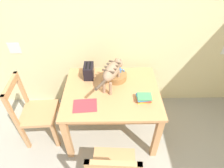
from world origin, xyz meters
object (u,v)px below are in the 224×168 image
at_px(coffee_mug, 119,72).
at_px(toaster, 89,71).
at_px(dining_table, 112,96).
at_px(saucer_bowl, 118,76).
at_px(magazine, 85,106).
at_px(wicker_basket, 117,76).
at_px(cat, 113,71).
at_px(book_stack, 144,98).
at_px(wooden_chair_far, 36,112).

relative_size(coffee_mug, toaster, 0.62).
distance_m(dining_table, saucer_bowl, 0.29).
bearing_deg(magazine, toaster, 85.13).
xyz_separation_m(dining_table, wicker_basket, (0.06, 0.22, 0.13)).
bearing_deg(toaster, wicker_basket, -8.98).
relative_size(cat, book_stack, 3.56).
bearing_deg(dining_table, book_stack, -24.69).
bearing_deg(wooden_chair_far, saucer_bowl, 106.15).
relative_size(book_stack, toaster, 0.86).
bearing_deg(coffee_mug, magazine, -127.23).
bearing_deg(toaster, saucer_bowl, -1.79).
height_order(book_stack, toaster, toaster).
height_order(cat, coffee_mug, cat).
relative_size(saucer_bowl, book_stack, 1.00).
distance_m(cat, book_stack, 0.47).
relative_size(coffee_mug, wooden_chair_far, 0.13).
bearing_deg(cat, saucer_bowl, 90.00).
relative_size(magazine, wicker_basket, 0.98).
bearing_deg(coffee_mug, dining_table, -108.90).
bearing_deg(magazine, cat, 43.45).
distance_m(cat, wooden_chair_far, 1.09).
bearing_deg(wicker_basket, saucer_bowl, 61.07).
height_order(cat, saucer_bowl, cat).
xyz_separation_m(wicker_basket, toaster, (-0.35, 0.05, 0.04)).
bearing_deg(coffee_mug, wicker_basket, -122.77).
relative_size(saucer_bowl, magazine, 0.66).
distance_m(cat, wicker_basket, 0.23).
distance_m(wicker_basket, toaster, 0.35).
bearing_deg(cat, coffee_mug, 88.93).
xyz_separation_m(cat, magazine, (-0.30, -0.33, -0.22)).
relative_size(dining_table, coffee_mug, 9.08).
height_order(saucer_bowl, toaster, toaster).
relative_size(toaster, wooden_chair_far, 0.21).
xyz_separation_m(magazine, wooden_chair_far, (-0.65, 0.15, -0.27)).
xyz_separation_m(dining_table, toaster, (-0.28, 0.27, 0.18)).
xyz_separation_m(cat, wicker_basket, (0.05, 0.13, -0.18)).
bearing_deg(toaster, cat, -32.25).
xyz_separation_m(coffee_mug, wicker_basket, (-0.03, -0.04, -0.04)).
height_order(magazine, wooden_chair_far, wooden_chair_far).
height_order(cat, magazine, cat).
bearing_deg(book_stack, dining_table, 155.31).
height_order(book_stack, wooden_chair_far, wooden_chair_far).
distance_m(saucer_bowl, wicker_basket, 0.06).
distance_m(wicker_basket, wooden_chair_far, 1.10).
height_order(magazine, book_stack, book_stack).
bearing_deg(magazine, book_stack, 2.79).
height_order(saucer_bowl, magazine, saucer_bowl).
xyz_separation_m(coffee_mug, magazine, (-0.38, -0.50, -0.08)).
relative_size(book_stack, wicker_basket, 0.65).
relative_size(dining_table, cat, 1.85).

